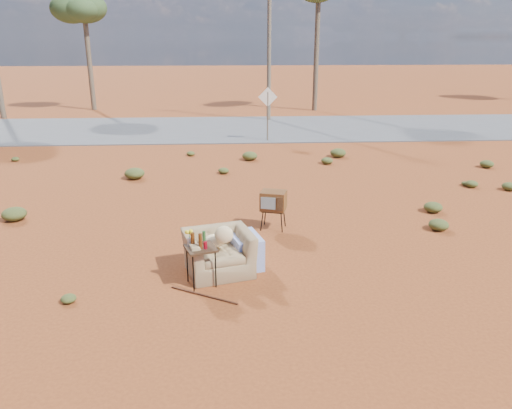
{
  "coord_description": "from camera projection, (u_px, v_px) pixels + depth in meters",
  "views": [
    {
      "loc": [
        -0.18,
        -8.32,
        4.09
      ],
      "look_at": [
        0.4,
        1.44,
        0.8
      ],
      "focal_mm": 35.0,
      "sensor_mm": 36.0,
      "label": 1
    }
  ],
  "objects": [
    {
      "name": "side_table",
      "position": [
        198.0,
        246.0,
        8.47
      ],
      "size": [
        0.62,
        0.62,
        0.99
      ],
      "rotation": [
        0.0,
        0.0,
        0.33
      ],
      "color": "#322112",
      "rests_on": "ground"
    },
    {
      "name": "road_sign",
      "position": [
        268.0,
        105.0,
        20.15
      ],
      "size": [
        0.78,
        0.06,
        2.19
      ],
      "color": "brown",
      "rests_on": "ground"
    },
    {
      "name": "ground",
      "position": [
        239.0,
        271.0,
        9.19
      ],
      "size": [
        140.0,
        140.0,
        0.0
      ],
      "primitive_type": "plane",
      "color": "brown",
      "rests_on": "ground"
    },
    {
      "name": "eucalyptus_near_left",
      "position": [
        84.0,
        11.0,
        27.82
      ],
      "size": [
        3.2,
        3.2,
        6.6
      ],
      "color": "brown",
      "rests_on": "ground"
    },
    {
      "name": "rusty_bar",
      "position": [
        204.0,
        295.0,
        8.29
      ],
      "size": [
        1.14,
        0.67,
        0.03
      ],
      "primitive_type": "cylinder",
      "rotation": [
        0.0,
        1.57,
        -0.52
      ],
      "color": "#492413",
      "rests_on": "ground"
    },
    {
      "name": "highway",
      "position": [
        230.0,
        128.0,
        23.38
      ],
      "size": [
        140.0,
        7.0,
        0.04
      ],
      "primitive_type": "cube",
      "color": "#565659",
      "rests_on": "ground"
    },
    {
      "name": "armchair",
      "position": [
        224.0,
        246.0,
        9.05
      ],
      "size": [
        1.52,
        1.22,
        1.04
      ],
      "rotation": [
        0.0,
        0.0,
        0.27
      ],
      "color": "#8C714C",
      "rests_on": "ground"
    },
    {
      "name": "utility_pole_center",
      "position": [
        269.0,
        36.0,
        24.54
      ],
      "size": [
        1.4,
        0.2,
        8.0
      ],
      "color": "brown",
      "rests_on": "ground"
    },
    {
      "name": "tv_unit",
      "position": [
        273.0,
        201.0,
        11.01
      ],
      "size": [
        0.64,
        0.57,
        0.87
      ],
      "rotation": [
        0.0,
        0.0,
        -0.29
      ],
      "color": "black",
      "rests_on": "ground"
    },
    {
      "name": "scrub_patch",
      "position": [
        204.0,
        193.0,
        13.27
      ],
      "size": [
        17.49,
        8.07,
        0.33
      ],
      "color": "#474D21",
      "rests_on": "ground"
    }
  ]
}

